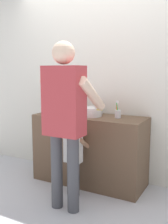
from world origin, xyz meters
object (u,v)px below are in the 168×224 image
toothbrush_cup (118,113)px  soap_bottle (64,109)px  child_toddler (73,152)px  adult_parent (65,112)px

toothbrush_cup → soap_bottle: bearing=-177.3°
child_toddler → adult_parent: (0.09, -0.31, 0.51)m
toothbrush_cup → adult_parent: bearing=-110.5°
soap_bottle → child_toddler: soap_bottle is taller
toothbrush_cup → adult_parent: (-0.27, -0.73, 0.10)m
soap_bottle → child_toddler: size_ratio=0.19×
child_toddler → adult_parent: bearing=-73.7°
toothbrush_cup → child_toddler: bearing=-130.7°
soap_bottle → child_toddler: 0.68m
child_toddler → adult_parent: 0.60m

